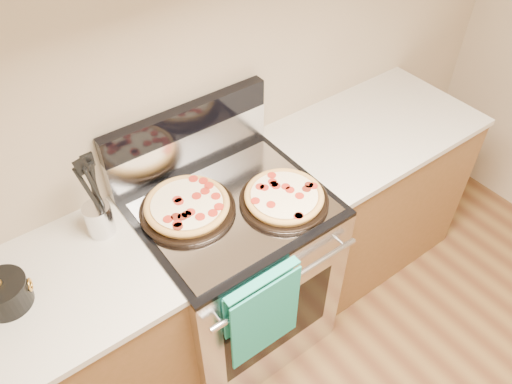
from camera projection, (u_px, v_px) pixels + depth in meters
wall_back at (176, 75)px, 1.94m from camera, size 4.00×0.00×4.00m
range_body at (234, 273)px, 2.36m from camera, size 0.76×0.68×0.90m
oven_window at (278, 324)px, 2.17m from camera, size 0.56×0.01×0.40m
cooktop at (231, 206)px, 2.04m from camera, size 0.76×0.68×0.02m
backsplash_lower at (190, 148)px, 2.15m from camera, size 0.76×0.06×0.18m
backsplash_upper at (186, 120)px, 2.05m from camera, size 0.76×0.06×0.12m
oven_handle at (288, 282)px, 1.90m from camera, size 0.70×0.03×0.03m
dish_towel at (262, 313)px, 1.92m from camera, size 0.32×0.05×0.42m
foil_sheet at (235, 208)px, 2.01m from camera, size 0.70×0.55×0.01m
cabinet_left at (51, 376)px, 2.01m from camera, size 1.00×0.62×0.88m
countertop_left at (13, 314)px, 1.69m from camera, size 1.02×0.64×0.03m
cabinet_right at (362, 194)px, 2.76m from camera, size 1.00×0.62×0.88m
countertop_right at (376, 128)px, 2.45m from camera, size 1.02×0.64×0.03m
pepperoni_pizza_back at (187, 207)px, 1.98m from camera, size 0.46×0.46×0.05m
pepperoni_pizza_front at (284, 198)px, 2.02m from camera, size 0.48×0.48×0.05m
utensil_crock at (99, 219)px, 1.90m from camera, size 0.11×0.11×0.13m
saucepan at (5, 295)px, 1.67m from camera, size 0.20×0.20×0.10m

